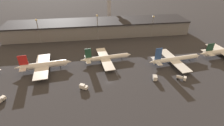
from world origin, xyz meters
TOP-DOWN VIEW (x-y plane):
  - ground at (0.00, 0.00)m, footprint 600.00×600.00m
  - terminal_building at (0.00, 82.92)m, footprint 180.35×29.35m
  - airplane_1 at (-42.96, 20.75)m, footprint 38.36×35.07m
  - airplane_2 at (1.31, 26.68)m, footprint 39.70×35.52m
  - airplane_3 at (51.57, 16.98)m, footprint 42.77×35.66m
  - service_vehicle_1 at (29.57, -1.70)m, footprint 3.40×5.14m
  - service_vehicle_3 at (46.36, -3.99)m, footprint 6.32×5.26m
  - service_vehicle_5 at (-15.76, -4.51)m, footprint 5.33×4.36m
  - lamp_post_0 at (-55.03, 69.31)m, footprint 1.80×1.80m
  - lamp_post_1 at (-1.87, 69.31)m, footprint 1.80×1.80m
  - lamp_post_2 at (51.53, 69.31)m, footprint 1.80×1.80m
  - control_tower at (16.97, 133.56)m, footprint 9.00×9.00m

SIDE VIEW (x-z plane):
  - ground at x=0.00m, z-range 0.00..0.00m
  - service_vehicle_3 at x=46.36m, z-range 0.24..3.22m
  - service_vehicle_5 at x=-15.76m, z-range 0.17..3.32m
  - service_vehicle_1 at x=29.57m, z-range 0.16..3.63m
  - airplane_2 at x=1.31m, z-range -3.14..9.11m
  - airplane_3 at x=51.57m, z-range -3.78..10.24m
  - airplane_1 at x=-42.96m, z-range -2.76..10.12m
  - terminal_building at x=0.00m, z-range 0.04..14.09m
  - lamp_post_2 at x=51.53m, z-range 3.18..24.26m
  - lamp_post_0 at x=-55.03m, z-range 3.26..25.65m
  - lamp_post_1 at x=-1.87m, z-range 3.36..27.52m
  - control_tower at x=16.97m, z-range 3.32..42.89m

